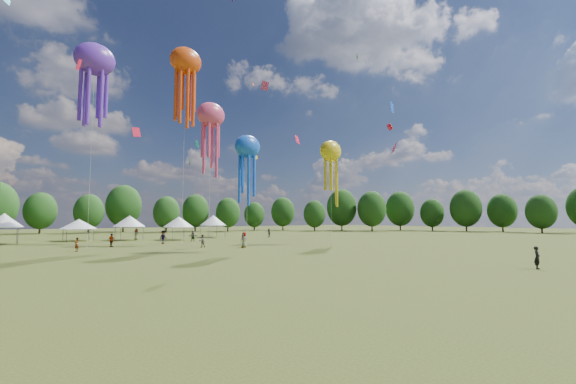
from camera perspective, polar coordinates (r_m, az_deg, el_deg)
ground at (r=25.81m, az=28.65°, el=-11.77°), size 300.00×300.00×0.00m
observer_main at (r=31.75m, az=34.79°, el=-8.56°), size 0.64×0.47×1.62m
spectator_near at (r=47.34m, az=-13.48°, el=-7.57°), size 0.82×0.66×1.62m
spectators_far at (r=57.48m, az=-16.19°, el=-6.83°), size 35.58×26.88×1.93m
festival_tents at (r=67.73m, az=-23.94°, el=-4.31°), size 37.63×13.05×4.44m
show_kites at (r=52.73m, az=-15.76°, el=13.39°), size 32.51×20.29×29.60m
small_kites at (r=62.34m, az=-12.91°, el=21.83°), size 74.86×50.55×45.63m
treeline at (r=74.99m, az=-23.94°, el=-1.70°), size 201.57×95.24×13.43m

